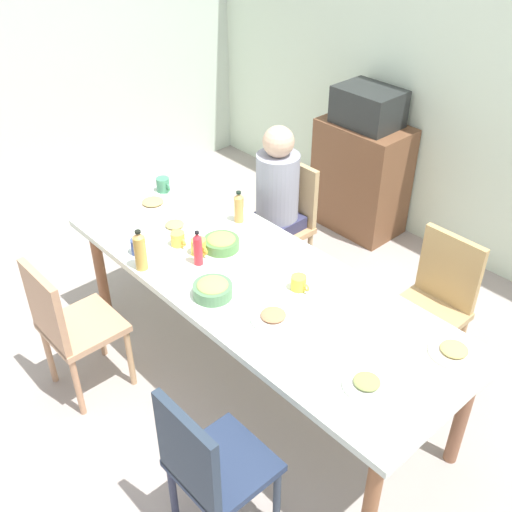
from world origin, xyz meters
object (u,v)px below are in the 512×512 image
Objects in this scene: cup_4 at (138,247)px; bottle_1 at (198,249)px; plate_1 at (454,351)px; plate_0 at (153,203)px; dining_table at (256,289)px; bottle_2 at (239,208)px; bowl_1 at (213,289)px; plate_4 at (175,226)px; cup_3 at (178,239)px; chair_1 at (435,299)px; plate_2 at (367,384)px; cup_2 at (163,185)px; plate_3 at (273,317)px; bowl_0 at (221,242)px; cup_0 at (299,283)px; chair_0 at (209,466)px; cup_1 at (199,247)px; microwave at (368,107)px; chair_3 at (285,217)px; chair_2 at (68,323)px; bottle_0 at (140,251)px; person_3 at (276,195)px; side_cabinet at (361,177)px.

bottle_1 reaches higher than cup_4.
plate_0 is at bearing -173.02° from plate_1.
bottle_1 is at bearing -14.19° from plate_0.
bottle_2 is (-0.51, 0.32, 0.17)m from dining_table.
bowl_1 is 0.31m from bottle_1.
cup_3 is (0.16, -0.09, 0.03)m from plate_4.
cup_4 is 0.67m from bottle_2.
chair_1 is 1.60m from plate_4.
cup_2 is (-2.05, 0.37, 0.03)m from plate_2.
chair_1 is 3.88× the size of plate_3.
plate_0 and plate_2 have the same top height.
bowl_1 is at bearing 6.88° from cup_4.
plate_0 is at bearing 177.93° from dining_table.
plate_1 is 1.11× the size of bowl_0.
cup_0 is (0.26, 0.37, -0.00)m from bowl_1.
chair_0 is (0.62, -0.84, -0.16)m from dining_table.
plate_3 is at bearing -7.73° from plate_4.
bottle_2 reaches higher than plate_1.
plate_4 is 1.70× the size of cup_1.
chair_3 is at bearing -83.85° from microwave.
cup_0 reaches higher than plate_0.
cup_3 is at bearing -168.04° from dining_table.
cup_0 is at bearing -167.34° from plate_1.
chair_2 is 4.32× the size of bowl_1.
chair_0 is 4.21× the size of bottle_1.
chair_3 is 4.27× the size of plate_4.
chair_1 is at bearing 42.08° from cup_1.
bottle_1 reaches higher than chair_2.
bottle_1 is (0.03, -0.19, 0.06)m from bowl_0.
cup_1 reaches higher than dining_table.
microwave reaches higher than bottle_1.
cup_0 is 0.25× the size of microwave.
chair_2 is at bearing -156.21° from plate_2.
bowl_1 is 1.68× the size of cup_1.
bowl_0 is 0.81m from cup_2.
bottle_0 is at bearing -42.86° from cup_2.
chair_3 reaches higher than cup_3.
cup_0 is at bearing 112.94° from chair_0.
cup_3 reaches higher than cup_0.
microwave is at bearing 129.62° from plate_2.
chair_3 is 1.77m from plate_1.
person_3 is 0.86m from cup_1.
plate_0 is (-1.65, 0.87, 0.24)m from chair_0.
chair_1 is at bearing 58.98° from bowl_1.
chair_2 is at bearing -105.72° from bottle_0.
side_cabinet reaches higher than plate_4.
plate_3 is 0.84m from bottle_0.
chair_0 is 2.95m from side_cabinet.
microwave is at bearing 119.15° from cup_0.
plate_3 is (-0.31, -1.00, 0.24)m from chair_1.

